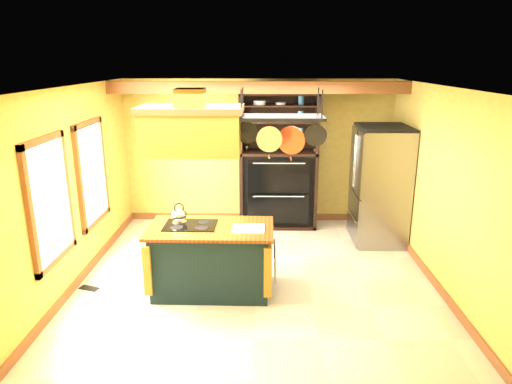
{
  "coord_description": "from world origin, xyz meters",
  "views": [
    {
      "loc": [
        0.09,
        -5.98,
        3.04
      ],
      "look_at": [
        -0.01,
        0.3,
        1.2
      ],
      "focal_mm": 32.0,
      "sensor_mm": 36.0,
      "label": 1
    }
  ],
  "objects_px": {
    "kitchen_island": "(211,258)",
    "range_hood": "(192,128)",
    "pot_rack": "(281,125)",
    "hutch": "(278,176)",
    "refrigerator": "(379,187)"
  },
  "relations": [
    {
      "from": "kitchen_island",
      "to": "range_hood",
      "type": "bearing_deg",
      "value": -178.99
    },
    {
      "from": "pot_rack",
      "to": "hutch",
      "type": "xyz_separation_m",
      "value": [
        0.06,
        2.6,
        -1.31
      ]
    },
    {
      "from": "range_hood",
      "to": "pot_rack",
      "type": "bearing_deg",
      "value": 0.15
    },
    {
      "from": "range_hood",
      "to": "refrigerator",
      "type": "height_order",
      "value": "range_hood"
    },
    {
      "from": "kitchen_island",
      "to": "hutch",
      "type": "height_order",
      "value": "hutch"
    },
    {
      "from": "kitchen_island",
      "to": "pot_rack",
      "type": "bearing_deg",
      "value": 0.89
    },
    {
      "from": "kitchen_island",
      "to": "hutch",
      "type": "distance_m",
      "value": 2.82
    },
    {
      "from": "kitchen_island",
      "to": "refrigerator",
      "type": "relative_size",
      "value": 0.85
    },
    {
      "from": "kitchen_island",
      "to": "pot_rack",
      "type": "xyz_separation_m",
      "value": [
        0.91,
        0.0,
        1.79
      ]
    },
    {
      "from": "hutch",
      "to": "refrigerator",
      "type": "bearing_deg",
      "value": -23.92
    },
    {
      "from": "kitchen_island",
      "to": "hutch",
      "type": "bearing_deg",
      "value": 70.42
    },
    {
      "from": "refrigerator",
      "to": "kitchen_island",
      "type": "bearing_deg",
      "value": -145.09
    },
    {
      "from": "range_hood",
      "to": "pot_rack",
      "type": "xyz_separation_m",
      "value": [
        1.1,
        0.0,
        0.04
      ]
    },
    {
      "from": "range_hood",
      "to": "refrigerator",
      "type": "distance_m",
      "value": 3.64
    },
    {
      "from": "kitchen_island",
      "to": "refrigerator",
      "type": "distance_m",
      "value": 3.28
    }
  ]
}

